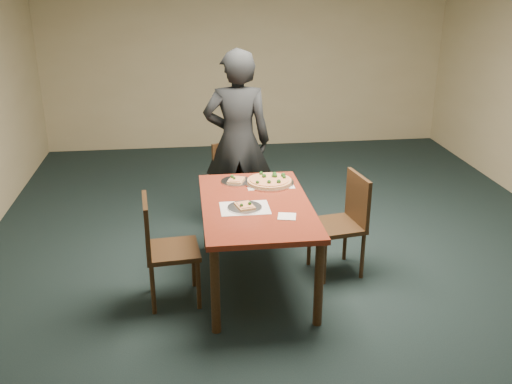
{
  "coord_description": "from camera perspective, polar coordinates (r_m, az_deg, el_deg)",
  "views": [
    {
      "loc": [
        -0.94,
        -4.53,
        2.57
      ],
      "look_at": [
        -0.39,
        -0.18,
        0.85
      ],
      "focal_mm": 40.0,
      "sensor_mm": 36.0,
      "label": 1
    }
  ],
  "objects": [
    {
      "name": "ground",
      "position": [
        5.29,
        3.97,
        -7.68
      ],
      "size": [
        8.0,
        8.0,
        0.0
      ],
      "primitive_type": "plane",
      "color": "black",
      "rests_on": "ground"
    },
    {
      "name": "room_shell",
      "position": [
        4.69,
        4.51,
        11.21
      ],
      "size": [
        8.0,
        8.0,
        8.0
      ],
      "color": "tan",
      "rests_on": "ground"
    },
    {
      "name": "dining_table",
      "position": [
        4.77,
        -0.0,
        -2.15
      ],
      "size": [
        0.9,
        1.5,
        0.75
      ],
      "color": "maroon",
      "rests_on": "ground"
    },
    {
      "name": "chair_far",
      "position": [
        5.91,
        -2.02,
        1.1
      ],
      "size": [
        0.54,
        0.54,
        0.91
      ],
      "rotation": [
        0.0,
        0.0,
        0.37
      ],
      "color": "black",
      "rests_on": "ground"
    },
    {
      "name": "chair_left",
      "position": [
        4.63,
        -9.35,
        -5.19
      ],
      "size": [
        0.45,
        0.45,
        0.91
      ],
      "rotation": [
        0.0,
        0.0,
        1.66
      ],
      "color": "black",
      "rests_on": "ground"
    },
    {
      "name": "chair_right",
      "position": [
        5.09,
        8.9,
        -2.6
      ],
      "size": [
        0.48,
        0.48,
        0.91
      ],
      "rotation": [
        0.0,
        0.0,
        -1.41
      ],
      "color": "black",
      "rests_on": "ground"
    },
    {
      "name": "diner",
      "position": [
        5.8,
        -1.86,
        5.05
      ],
      "size": [
        0.7,
        0.47,
        1.87
      ],
      "primitive_type": "imported",
      "rotation": [
        0.0,
        0.0,
        3.1
      ],
      "color": "black",
      "rests_on": "ground"
    },
    {
      "name": "placemat_main",
      "position": [
        5.18,
        1.34,
        0.89
      ],
      "size": [
        0.42,
        0.32,
        0.0
      ],
      "primitive_type": "cube",
      "color": "white",
      "rests_on": "dining_table"
    },
    {
      "name": "placemat_near",
      "position": [
        4.64,
        -1.13,
        -1.61
      ],
      "size": [
        0.4,
        0.3,
        0.0
      ],
      "primitive_type": "cube",
      "color": "white",
      "rests_on": "dining_table"
    },
    {
      "name": "pizza_pan",
      "position": [
        5.17,
        1.37,
        1.12
      ],
      "size": [
        0.45,
        0.45,
        0.07
      ],
      "color": "silver",
      "rests_on": "dining_table"
    },
    {
      "name": "slice_plate_near",
      "position": [
        4.64,
        -1.12,
        -1.47
      ],
      "size": [
        0.28,
        0.28,
        0.06
      ],
      "color": "silver",
      "rests_on": "dining_table"
    },
    {
      "name": "slice_plate_far",
      "position": [
        5.21,
        -2.01,
        1.15
      ],
      "size": [
        0.28,
        0.28,
        0.06
      ],
      "color": "silver",
      "rests_on": "dining_table"
    },
    {
      "name": "napkin",
      "position": [
        4.49,
        3.11,
        -2.46
      ],
      "size": [
        0.17,
        0.17,
        0.01
      ],
      "primitive_type": "cube",
      "rotation": [
        0.0,
        0.0,
        -0.23
      ],
      "color": "white",
      "rests_on": "dining_table"
    }
  ]
}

